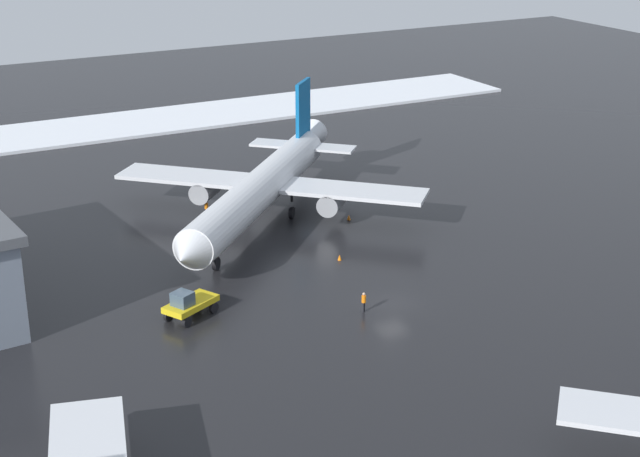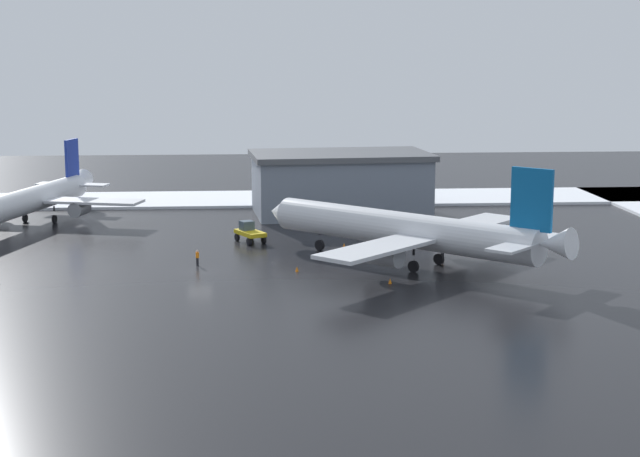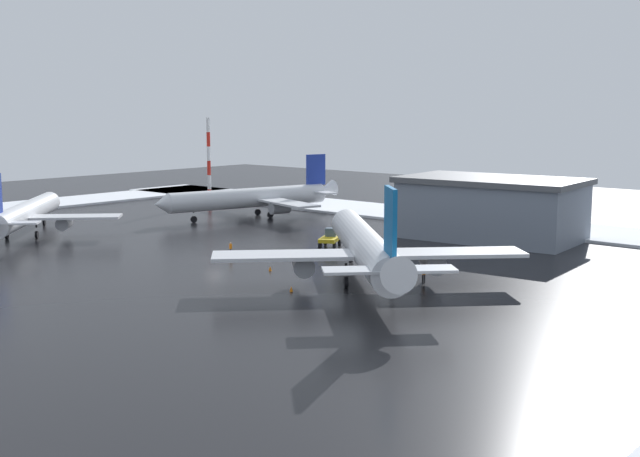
% 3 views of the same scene
% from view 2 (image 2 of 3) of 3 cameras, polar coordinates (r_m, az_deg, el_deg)
% --- Properties ---
extents(ground_plane, '(240.00, 240.00, 0.00)m').
position_cam_2_polar(ground_plane, '(104.20, -7.02, -2.50)').
color(ground_plane, black).
extents(snow_bank_far, '(152.00, 16.00, 0.42)m').
position_cam_2_polar(snow_bank_far, '(153.29, -6.09, 1.70)').
color(snow_bank_far, white).
rests_on(snow_bank_far, ground_plane).
extents(airplane_far_rear, '(31.24, 30.54, 11.72)m').
position_cam_2_polar(airplane_far_rear, '(106.14, 5.18, -0.10)').
color(airplane_far_rear, silver).
rests_on(airplane_far_rear, ground_plane).
extents(airplane_parked_portside, '(28.95, 34.46, 10.39)m').
position_cam_2_polar(airplane_parked_portside, '(135.96, -16.45, 1.62)').
color(airplane_parked_portside, silver).
rests_on(airplane_parked_portside, ground_plane).
extents(pushback_tug, '(4.06, 5.10, 2.50)m').
position_cam_2_polar(pushback_tug, '(119.47, -4.14, -0.18)').
color(pushback_tug, gold).
rests_on(pushback_tug, ground_plane).
extents(ground_crew_near_tug, '(0.36, 0.36, 1.71)m').
position_cam_2_polar(ground_crew_near_tug, '(111.55, 7.15, -1.15)').
color(ground_crew_near_tug, black).
rests_on(ground_crew_near_tug, ground_plane).
extents(ground_crew_by_nose_gear, '(0.36, 0.36, 1.71)m').
position_cam_2_polar(ground_crew_by_nose_gear, '(106.94, -7.15, -1.64)').
color(ground_crew_by_nose_gear, black).
rests_on(ground_crew_by_nose_gear, ground_plane).
extents(cargo_hangar, '(26.21, 17.12, 8.80)m').
position_cam_2_polar(cargo_hangar, '(139.58, 1.18, 2.67)').
color(cargo_hangar, slate).
rests_on(cargo_hangar, ground_plane).
extents(traffic_cone_near_nose, '(0.36, 0.36, 0.55)m').
position_cam_2_polar(traffic_cone_near_nose, '(98.32, 4.10, -3.06)').
color(traffic_cone_near_nose, orange).
rests_on(traffic_cone_near_nose, ground_plane).
extents(traffic_cone_mid_line, '(0.36, 0.36, 0.55)m').
position_cam_2_polar(traffic_cone_mid_line, '(103.44, -1.35, -2.36)').
color(traffic_cone_mid_line, orange).
rests_on(traffic_cone_mid_line, ground_plane).
extents(traffic_cone_wingtip_side, '(0.36, 0.36, 0.55)m').
position_cam_2_polar(traffic_cone_wingtip_side, '(116.00, 1.41, -0.98)').
color(traffic_cone_wingtip_side, orange).
rests_on(traffic_cone_wingtip_side, ground_plane).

